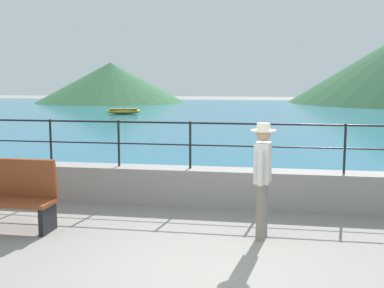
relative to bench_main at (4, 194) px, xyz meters
name	(u,v)px	position (x,y,z in m)	size (l,w,h in m)	color
ground_plane	(203,272)	(3.41, -1.24, -0.56)	(120.00, 120.00, 0.00)	gray
promenade_wall	(227,188)	(3.41, 1.96, -0.21)	(20.00, 0.56, 0.70)	gray
railing	(227,137)	(3.41, 1.96, 0.75)	(18.44, 0.04, 0.90)	black
lake_water	(259,115)	(3.41, 24.60, -0.53)	(64.00, 44.32, 0.06)	#236B89
hill_secondary	(111,83)	(-11.90, 39.56, 1.47)	(15.24, 15.24, 4.07)	#33663D
bench_main	(4,194)	(0.00, 0.00, 0.00)	(1.71, 0.57, 1.13)	brown
person_walking	(263,175)	(4.10, 0.19, 0.42)	(0.38, 0.57, 1.75)	slate
boat_1	(124,111)	(-5.61, 23.92, -0.30)	(2.45, 1.42, 1.91)	gold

